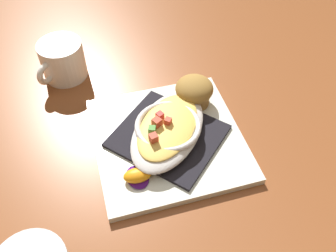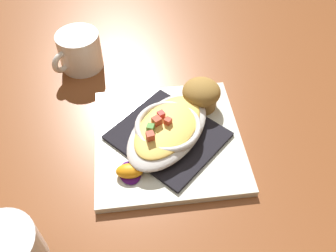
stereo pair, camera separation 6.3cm
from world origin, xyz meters
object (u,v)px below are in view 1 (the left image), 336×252
at_px(coffee_mug, 63,62).
at_px(gratin_dish, 168,128).
at_px(square_plate, 168,139).
at_px(orange_garnish, 137,176).
at_px(muffin, 194,91).

bearing_deg(coffee_mug, gratin_dish, 129.28).
bearing_deg(square_plate, orange_garnish, 49.80).
height_order(square_plate, gratin_dish, gratin_dish).
bearing_deg(gratin_dish, square_plate, -155.71).
height_order(orange_garnish, coffee_mug, coffee_mug).
distance_m(square_plate, muffin, 0.11).
xyz_separation_m(muffin, coffee_mug, (0.25, -0.14, -0.01)).
distance_m(orange_garnish, coffee_mug, 0.32).
bearing_deg(coffee_mug, muffin, 149.79).
bearing_deg(muffin, gratin_dish, 49.90).
distance_m(gratin_dish, coffee_mug, 0.29).
height_order(muffin, coffee_mug, coffee_mug).
relative_size(square_plate, orange_garnish, 4.66).
xyz_separation_m(orange_garnish, coffee_mug, (0.12, -0.30, 0.01)).
height_order(square_plate, orange_garnish, orange_garnish).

